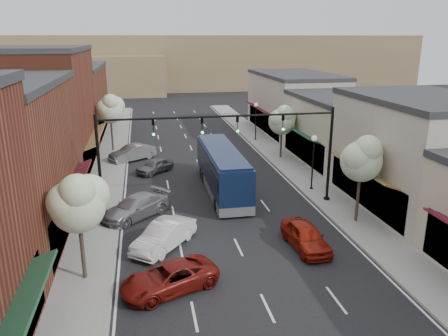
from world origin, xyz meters
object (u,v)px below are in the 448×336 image
tree_left_far (110,108)px  red_hatchback (306,236)px  signal_mast_right (299,142)px  parked_car_d (155,166)px  tree_right_near (363,157)px  signal_mast_left (135,149)px  lamp_post_near (313,154)px  tree_right_far (283,119)px  lamp_post_far (256,115)px  parked_car_e (133,153)px  parked_car_b (164,235)px  parked_car_c (135,207)px  parked_car_a (169,278)px  coach_bus (222,170)px  tree_left_near (78,201)px

tree_left_far → red_hatchback: size_ratio=1.42×
signal_mast_right → parked_car_d: signal_mast_right is taller
tree_right_near → signal_mast_right: bearing=123.9°
signal_mast_left → lamp_post_near: 13.75m
signal_mast_left → tree_right_far: (13.97, 11.95, -0.63)m
lamp_post_far → red_hatchback: 27.17m
signal_mast_right → parked_car_e: bearing=130.1°
tree_left_far → red_hatchback: bearing=-64.1°
tree_left_far → parked_car_b: tree_left_far is taller
lamp_post_near → parked_car_e: 18.28m
parked_car_c → signal_mast_right: bearing=50.7°
tree_left_far → parked_car_a: size_ratio=1.30×
coach_bus → lamp_post_near: bearing=-8.4°
tree_right_far → red_hatchback: bearing=-103.8°
tree_right_far → parked_car_a: bearing=-120.1°
lamp_post_far → signal_mast_left: bearing=-123.9°
parked_car_c → lamp_post_near: bearing=60.7°
tree_left_near → signal_mast_left: bearing=71.9°
parked_car_e → red_hatchback: bearing=-8.5°
lamp_post_near → parked_car_a: bearing=-134.5°
tree_left_far → parked_car_a: 28.25m
tree_left_near → lamp_post_far: (16.05, 28.06, -1.22)m
signal_mast_right → tree_left_far: size_ratio=1.34×
tree_right_far → red_hatchback: (-4.59, -18.72, -3.26)m
tree_left_near → parked_car_d: (4.05, 17.60, -3.59)m
parked_car_c → tree_left_near: bearing=-59.0°
signal_mast_left → parked_car_e: 14.58m
lamp_post_far → tree_right_far: bearing=-86.1°
red_hatchback → parked_car_b: size_ratio=0.93×
tree_right_near → parked_car_d: bearing=132.7°
parked_car_a → parked_car_b: size_ratio=1.02×
lamp_post_far → coach_bus: (-7.00, -16.46, -1.21)m
lamp_post_far → parked_car_d: (-12.00, -10.45, -2.37)m
tree_left_far → parked_car_d: bearing=-64.2°
coach_bus → tree_right_near: bearing=-45.1°
parked_car_b → red_hatchback: bearing=27.1°
tree_right_near → lamp_post_far: tree_right_near is taller
tree_right_far → parked_car_a: tree_right_far is taller
signal_mast_right → parked_car_b: (-9.82, -5.23, -3.86)m
tree_right_near → parked_car_d: size_ratio=1.60×
parked_car_d → parked_car_e: 4.93m
tree_right_far → parked_car_c: bearing=-138.9°
red_hatchback → parked_car_d: red_hatchback is taller
tree_right_far → parked_car_c: tree_right_far is taller
lamp_post_far → signal_mast_right: bearing=-96.2°
tree_right_far → tree_left_near: size_ratio=0.95×
tree_right_near → red_hatchback: tree_right_near is taller
signal_mast_right → signal_mast_left: size_ratio=1.00×
signal_mast_right → lamp_post_near: (2.18, 2.50, -1.62)m
signal_mast_left → tree_right_near: size_ratio=1.38×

